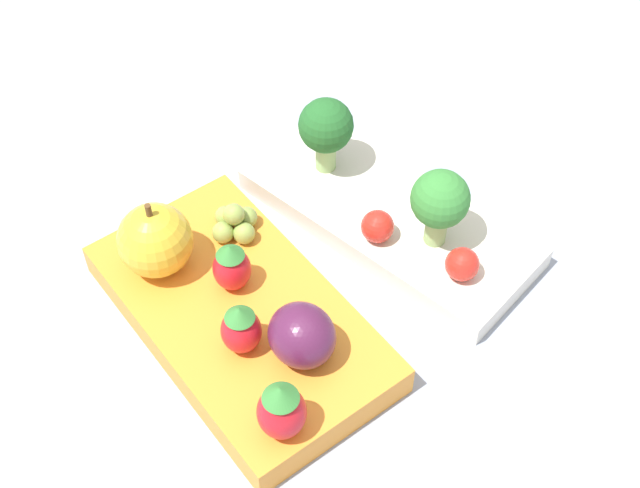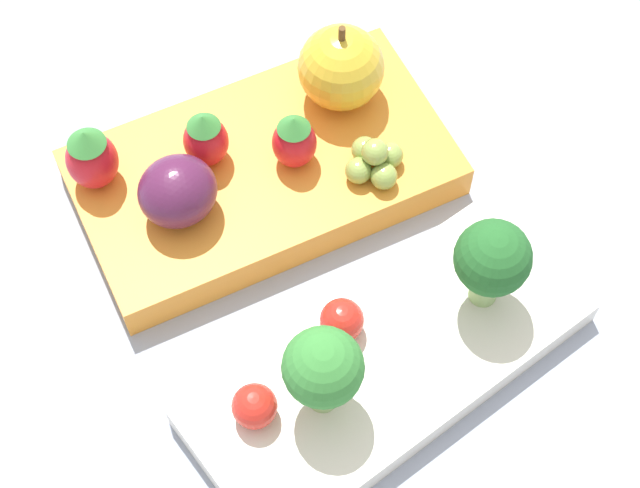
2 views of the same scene
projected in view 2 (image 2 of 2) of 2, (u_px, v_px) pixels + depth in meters
name	position (u px, v px, depth m)	size (l,w,h in m)	color
ground_plane	(328.00, 282.00, 0.61)	(4.00, 4.00, 0.00)	#939EB2
bento_box_savoury	(388.00, 364.00, 0.58)	(0.23, 0.12, 0.02)	silver
bento_box_fruit	(258.00, 175.00, 0.64)	(0.23, 0.14, 0.02)	orange
broccoli_floret_0	(492.00, 260.00, 0.56)	(0.04, 0.04, 0.06)	#93B770
broccoli_floret_1	(323.00, 369.00, 0.52)	(0.04, 0.04, 0.06)	#93B770
cherry_tomato_0	(342.00, 320.00, 0.57)	(0.02, 0.02, 0.02)	red
cherry_tomato_1	(254.00, 406.00, 0.55)	(0.02, 0.02, 0.02)	red
apple	(341.00, 67.00, 0.63)	(0.05, 0.05, 0.06)	gold
strawberry_0	(294.00, 140.00, 0.61)	(0.03, 0.03, 0.04)	red
strawberry_1	(206.00, 138.00, 0.61)	(0.03, 0.03, 0.04)	red
strawberry_2	(91.00, 157.00, 0.60)	(0.03, 0.03, 0.05)	red
plum	(178.00, 191.00, 0.59)	(0.05, 0.04, 0.04)	#511E42
grape_cluster	(374.00, 161.00, 0.61)	(0.04, 0.04, 0.03)	#8EA84C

